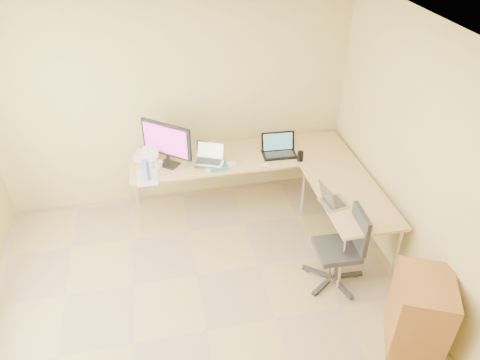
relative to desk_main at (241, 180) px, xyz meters
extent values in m
plane|color=#A18C58|center=(-0.72, -1.85, -0.36)|extent=(4.50, 4.50, 0.00)
plane|color=white|center=(-0.72, -1.85, 2.24)|extent=(4.50, 4.50, 0.00)
plane|color=tan|center=(-0.72, 0.40, 0.93)|extent=(4.50, 0.00, 4.50)
plane|color=tan|center=(1.38, -1.85, 0.93)|extent=(0.00, 4.50, 4.50)
cube|color=tan|center=(0.00, 0.00, 0.00)|extent=(2.65, 0.70, 0.73)
cube|color=tan|center=(0.98, -1.00, 0.00)|extent=(0.70, 1.30, 0.73)
cube|color=black|center=(-0.87, -0.04, 0.64)|extent=(0.62, 0.56, 0.54)
cube|color=#197C6F|center=(-0.33, -0.16, 0.39)|extent=(0.23, 0.30, 0.05)
cube|color=silver|center=(-0.41, -0.15, 0.52)|extent=(0.41, 0.37, 0.22)
cube|color=black|center=(0.45, -0.08, 0.49)|extent=(0.42, 0.32, 0.25)
cube|color=white|center=(-0.29, -0.20, 0.37)|extent=(0.38, 0.15, 0.02)
ellipsoid|color=white|center=(0.22, -0.30, 0.38)|extent=(0.11, 0.09, 0.04)
imported|color=white|center=(-0.99, -0.10, 0.41)|extent=(0.12, 0.12, 0.09)
cylinder|color=silver|center=(-0.62, -0.13, 0.38)|extent=(0.13, 0.13, 0.03)
cylinder|color=#527DCA|center=(-1.13, -0.30, 0.49)|extent=(0.08, 0.08, 0.25)
cube|color=silver|center=(-1.13, -0.26, 0.37)|extent=(0.24, 0.34, 0.01)
cube|color=white|center=(-1.13, 0.14, 0.41)|extent=(0.29, 0.24, 0.09)
cylinder|color=white|center=(-1.07, 0.00, 0.49)|extent=(0.22, 0.22, 0.25)
cylinder|color=black|center=(0.65, -0.26, 0.43)|extent=(0.08, 0.08, 0.12)
cube|color=#A7A7A7|center=(0.74, -1.13, 0.47)|extent=(0.35, 0.30, 0.21)
cube|color=#282828|center=(0.66, -1.48, 0.14)|extent=(0.55, 0.55, 0.89)
cube|color=brown|center=(1.10, -2.33, -0.01)|extent=(0.65, 0.70, 0.78)
camera|label=1|loc=(-0.97, -4.56, 3.24)|focal=34.07mm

